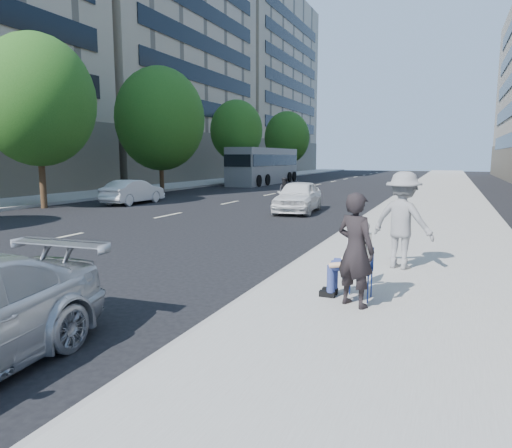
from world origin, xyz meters
The scene contains 16 objects.
ground centered at (0.00, 0.00, 0.00)m, with size 160.00×160.00×0.00m, color black.
near_sidewalk centered at (4.00, 20.00, 0.07)m, with size 5.00×120.00×0.15m, color gray.
far_sidewalk centered at (-16.75, 20.00, 0.07)m, with size 4.50×120.00×0.15m, color gray.
far_bldg_mid centered at (-30.00, 34.00, 17.00)m, with size 22.00×26.00×34.00m, color tan.
far_bldg_north centered at (-30.00, 62.00, 14.00)m, with size 22.00×28.00×28.00m, color tan.
tree_far_b centered at (-13.70, 8.00, 5.13)m, with size 5.40×5.40×8.24m.
tree_far_c centered at (-13.70, 18.00, 5.02)m, with size 6.00×6.00×8.47m.
tree_far_d centered at (-13.70, 30.00, 4.89)m, with size 4.80×4.80×7.65m.
tree_far_e centered at (-13.70, 44.00, 4.78)m, with size 5.40×5.40×7.89m.
seated_protester centered at (3.15, -0.98, 0.87)m, with size 0.83×1.12×1.31m.
jogger centered at (3.69, 1.48, 1.17)m, with size 1.32×0.76×2.04m, color gray.
pedestrian_woman centered at (3.26, -1.39, 1.05)m, with size 0.66×0.43×1.80m, color black.
white_sedan_near centered at (-1.75, 11.32, 0.72)m, with size 1.69×4.20×1.43m, color white.
white_sedan_mid centered at (-11.04, 11.49, 0.64)m, with size 1.36×3.89×1.28m, color white.
motorcycle centered at (-3.41, 14.28, 0.64)m, with size 0.73×2.05×1.42m.
bus centered at (-11.60, 31.70, 1.64)m, with size 2.76×12.06×3.30m.
Camera 1 is at (4.56, -8.40, 2.48)m, focal length 32.00 mm.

